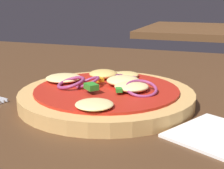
{
  "coord_description": "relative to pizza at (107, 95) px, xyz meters",
  "views": [
    {
      "loc": [
        0.2,
        -0.36,
        0.16
      ],
      "look_at": [
        0.06,
        0.05,
        0.05
      ],
      "focal_mm": 54.32,
      "sensor_mm": 36.0,
      "label": 1
    }
  ],
  "objects": [
    {
      "name": "dining_table",
      "position": [
        -0.06,
        -0.03,
        -0.02
      ],
      "size": [
        1.28,
        0.94,
        0.03
      ],
      "color": "#4C301C",
      "rests_on": "ground"
    },
    {
      "name": "pizza",
      "position": [
        0.0,
        0.0,
        0.0
      ],
      "size": [
        0.22,
        0.22,
        0.03
      ],
      "color": "tan",
      "rests_on": "dining_table"
    },
    {
      "name": "background_table",
      "position": [
        0.09,
        1.07,
        -0.02
      ],
      "size": [
        0.61,
        0.5,
        0.03
      ],
      "color": "brown",
      "rests_on": "ground"
    }
  ]
}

